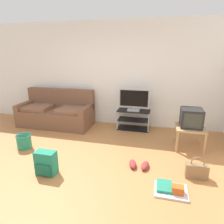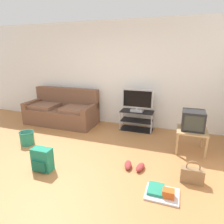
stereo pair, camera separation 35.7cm
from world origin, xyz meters
TOP-DOWN VIEW (x-y plane):
  - ground_plane at (0.00, 0.00)m, footprint 9.00×9.80m
  - wall_back at (0.00, 2.45)m, footprint 9.00×0.10m
  - couch at (-1.31, 1.92)m, footprint 1.94×0.87m
  - tv_stand at (0.78, 2.10)m, footprint 0.82×0.39m
  - flat_tv at (0.78, 2.08)m, footprint 0.76×0.22m
  - side_table at (2.04, 1.33)m, footprint 0.57×0.57m
  - crt_tv at (2.04, 1.35)m, footprint 0.41×0.41m
  - backpack at (-0.33, -0.20)m, footprint 0.33×0.25m
  - handbag at (2.04, 0.26)m, footprint 0.34×0.13m
  - cleaning_bucket at (-1.28, 0.49)m, footprint 0.30×0.30m
  - sneakers_pair at (1.12, 0.34)m, footprint 0.38×0.29m
  - floor_tray at (1.63, -0.18)m, footprint 0.46×0.36m

SIDE VIEW (x-z plane):
  - ground_plane at x=0.00m, z-range -0.02..0.00m
  - floor_tray at x=1.63m, z-range -0.03..0.11m
  - sneakers_pair at x=1.12m, z-range 0.00..0.09m
  - handbag at x=2.04m, z-range -0.06..0.31m
  - cleaning_bucket at x=-1.28m, z-range 0.01..0.30m
  - backpack at x=-0.33m, z-range 0.00..0.39m
  - tv_stand at x=0.78m, z-range 0.00..0.50m
  - couch at x=-1.31m, z-range -0.13..0.82m
  - side_table at x=2.04m, z-range 0.16..0.62m
  - crt_tv at x=2.04m, z-range 0.46..0.84m
  - flat_tv at x=0.78m, z-range 0.50..1.05m
  - wall_back at x=0.00m, z-range 0.00..2.70m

